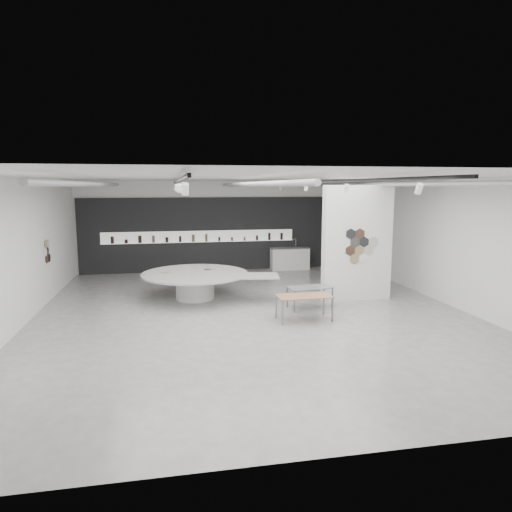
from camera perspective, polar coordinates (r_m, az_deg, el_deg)
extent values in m
cube|color=#9A9691|center=(12.99, -0.39, -7.23)|extent=(12.00, 14.00, 0.01)
cube|color=silver|center=(12.49, -0.41, 9.83)|extent=(12.00, 14.00, 0.01)
cube|color=white|center=(19.49, -4.16, 3.80)|extent=(12.00, 0.01, 3.80)
cube|color=white|center=(5.98, 12.01, -7.63)|extent=(12.00, 0.01, 3.80)
cube|color=white|center=(14.90, 22.95, 1.62)|extent=(0.01, 14.00, 3.80)
cube|color=white|center=(12.94, -27.54, 0.34)|extent=(0.01, 14.00, 3.80)
cylinder|color=#939396|center=(12.93, -19.69, 8.47)|extent=(0.12, 12.00, 0.12)
cylinder|color=#939396|center=(12.98, -0.82, 8.97)|extent=(0.12, 12.00, 0.12)
cylinder|color=#939396|center=(14.33, 16.16, 8.61)|extent=(0.12, 12.00, 0.12)
cube|color=black|center=(12.28, -9.75, 9.23)|extent=(0.05, 13.00, 0.06)
cylinder|color=white|center=(7.29, -8.85, 8.27)|extent=(0.11, 0.18, 0.21)
cylinder|color=white|center=(10.58, -9.52, 8.37)|extent=(0.11, 0.18, 0.21)
cylinder|color=white|center=(13.88, -9.87, 8.41)|extent=(0.11, 0.18, 0.21)
cylinder|color=white|center=(17.18, -10.09, 8.44)|extent=(0.11, 0.18, 0.21)
cube|color=black|center=(13.00, 8.40, 9.23)|extent=(0.05, 13.00, 0.06)
cylinder|color=white|center=(8.44, 19.70, 7.92)|extent=(0.11, 0.18, 0.21)
cylinder|color=white|center=(11.41, 11.22, 8.34)|extent=(0.11, 0.18, 0.21)
cylinder|color=white|center=(14.52, 6.29, 8.50)|extent=(0.11, 0.18, 0.21)
cylinder|color=white|center=(17.70, 3.11, 8.57)|extent=(0.11, 0.18, 0.21)
cylinder|color=#452C22|center=(15.40, -24.66, -0.35)|extent=(0.03, 0.28, 0.28)
cylinder|color=black|center=(15.65, -24.43, -0.20)|extent=(0.03, 0.28, 0.28)
cylinder|color=black|center=(15.49, -24.60, 0.57)|extent=(0.03, 0.28, 0.28)
cylinder|color=white|center=(15.24, -24.82, 0.43)|extent=(0.03, 0.28, 0.28)
cylinder|color=#877D53|center=(15.34, -24.76, 1.35)|extent=(0.03, 0.28, 0.28)
cylinder|color=beige|center=(15.59, -24.54, 1.47)|extent=(0.03, 0.28, 0.28)
cube|color=black|center=(19.46, -4.12, 2.76)|extent=(11.80, 0.10, 3.10)
cube|color=white|center=(19.31, -7.05, 2.46)|extent=(8.00, 0.06, 0.46)
cube|color=white|center=(19.27, -7.02, 1.77)|extent=(8.00, 0.18, 0.02)
cylinder|color=black|center=(19.34, -17.52, 1.92)|extent=(0.13, 0.13, 0.29)
cylinder|color=black|center=(19.30, -15.91, 1.78)|extent=(0.13, 0.13, 0.15)
cylinder|color=black|center=(19.25, -14.31, 2.04)|extent=(0.14, 0.14, 0.30)
cylinder|color=brown|center=(19.22, -12.69, 2.09)|extent=(0.12, 0.12, 0.29)
cylinder|color=black|center=(19.22, -11.07, 2.01)|extent=(0.12, 0.12, 0.21)
cylinder|color=black|center=(19.22, -9.46, 2.11)|extent=(0.10, 0.10, 0.25)
cylinder|color=brown|center=(19.24, -7.84, 2.23)|extent=(0.12, 0.12, 0.30)
cylinder|color=brown|center=(19.27, -6.23, 2.29)|extent=(0.10, 0.10, 0.31)
cylinder|color=black|center=(19.33, -4.62, 2.12)|extent=(0.09, 0.09, 0.17)
cylinder|color=brown|center=(19.40, -3.02, 2.14)|extent=(0.10, 0.10, 0.16)
cylinder|color=brown|center=(19.48, -1.44, 2.17)|extent=(0.09, 0.09, 0.15)
cylinder|color=black|center=(19.57, 0.13, 2.29)|extent=(0.09, 0.09, 0.21)
cylinder|color=black|center=(19.68, 1.68, 2.47)|extent=(0.11, 0.11, 0.31)
cylinder|color=black|center=(19.80, 3.22, 2.47)|extent=(0.11, 0.11, 0.29)
cube|color=white|center=(14.59, 12.51, 1.57)|extent=(2.20, 0.35, 3.60)
cylinder|color=#877D53|center=(14.44, 12.79, 0.69)|extent=(0.34, 0.03, 0.34)
cylinder|color=beige|center=(14.56, 13.86, 0.72)|extent=(0.34, 0.03, 0.34)
cylinder|color=#452C22|center=(14.32, 11.70, 0.66)|extent=(0.34, 0.03, 0.34)
cylinder|color=black|center=(14.47, 13.36, 1.71)|extent=(0.34, 0.03, 0.34)
cylinder|color=black|center=(14.35, 12.28, 1.69)|extent=(0.34, 0.03, 0.34)
cylinder|color=white|center=(14.54, 13.29, -0.31)|extent=(0.34, 0.03, 0.34)
cylinder|color=#877D53|center=(14.42, 12.21, -0.34)|extent=(0.34, 0.03, 0.34)
cylinder|color=beige|center=(14.59, 14.43, 1.73)|extent=(0.34, 0.03, 0.34)
cylinder|color=#452C22|center=(14.38, 12.86, 2.73)|extent=(0.34, 0.03, 0.34)
cylinder|color=black|center=(14.26, 11.76, 2.71)|extent=(0.34, 0.03, 0.34)
cylinder|color=white|center=(14.67, -7.62, -3.83)|extent=(1.37, 1.37, 0.79)
cylinder|color=#B0ADA6|center=(14.58, -7.65, -2.20)|extent=(3.79, 3.79, 0.06)
cube|color=#B0ADA6|center=(14.08, -0.22, -2.50)|extent=(1.61, 1.13, 0.05)
cube|color=#877D53|center=(14.68, -11.28, -2.08)|extent=(0.25, 0.20, 0.01)
cube|color=#452C22|center=(15.10, -6.07, -1.67)|extent=(0.25, 0.20, 0.01)
cube|color=#A06F53|center=(12.28, 6.04, -5.00)|extent=(1.46, 0.76, 0.03)
cube|color=slate|center=(11.87, 3.35, -7.14)|extent=(0.04, 0.04, 0.65)
cube|color=slate|center=(12.47, 2.54, -6.35)|extent=(0.04, 0.04, 0.65)
cube|color=slate|center=(12.30, 9.54, -6.68)|extent=(0.04, 0.04, 0.65)
cube|color=slate|center=(12.88, 8.46, -5.94)|extent=(0.04, 0.04, 0.65)
cube|color=gray|center=(13.47, 6.76, -3.90)|extent=(1.33, 0.77, 0.03)
cube|color=slate|center=(13.06, 4.84, -5.73)|extent=(0.04, 0.04, 0.62)
cube|color=slate|center=(13.57, 3.95, -5.18)|extent=(0.04, 0.04, 0.62)
cube|color=slate|center=(13.55, 9.52, -5.29)|extent=(0.04, 0.04, 0.62)
cube|color=slate|center=(14.03, 8.48, -4.78)|extent=(0.04, 0.04, 0.62)
cube|color=white|center=(19.73, 4.23, -0.36)|extent=(1.63, 0.63, 0.91)
cube|color=gray|center=(19.66, 4.25, 1.00)|extent=(1.68, 0.68, 0.03)
cylinder|color=silver|center=(19.86, 5.00, 1.64)|extent=(0.02, 0.02, 0.37)
cylinder|color=silver|center=(19.82, 4.78, 2.13)|extent=(0.16, 0.03, 0.02)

